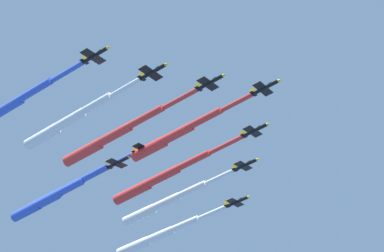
% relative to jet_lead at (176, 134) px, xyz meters
% --- Properties ---
extents(jet_lead, '(55.05, 10.43, 4.41)m').
position_rel_jet_lead_xyz_m(jet_lead, '(0.00, 0.00, 0.00)').
color(jet_lead, black).
extents(jet_port_inner, '(61.90, 10.82, 4.48)m').
position_rel_jet_lead_xyz_m(jet_port_inner, '(-16.74, 10.85, -0.81)').
color(jet_port_inner, black).
extents(jet_starboard_inner, '(61.56, 11.18, 4.52)m').
position_rel_jet_lead_xyz_m(jet_starboard_inner, '(-14.00, -13.86, -2.14)').
color(jet_starboard_inner, black).
extents(jet_port_mid, '(56.54, 10.76, 4.48)m').
position_rel_jet_lead_xyz_m(jet_port_mid, '(-25.50, 22.00, 0.04)').
color(jet_port_mid, black).
extents(jet_starboard_mid, '(55.34, 10.71, 4.45)m').
position_rel_jet_lead_xyz_m(jet_starboard_mid, '(-19.69, -26.91, -1.91)').
color(jet_starboard_mid, black).
extents(jet_port_outer, '(57.57, 11.62, 4.42)m').
position_rel_jet_lead_xyz_m(jet_port_outer, '(-38.41, 32.54, -1.77)').
color(jet_port_outer, black).
extents(jet_starboard_outer, '(60.23, 11.96, 4.49)m').
position_rel_jet_lead_xyz_m(jet_starboard_outer, '(-32.62, -41.09, 0.91)').
color(jet_starboard_outer, black).
extents(jet_trail_port, '(57.59, 10.75, 4.45)m').
position_rel_jet_lead_xyz_m(jet_trail_port, '(-45.70, -4.73, 0.77)').
color(jet_trail_port, black).
extents(jet_trail_starboard, '(54.25, 10.49, 4.50)m').
position_rel_jet_lead_xyz_m(jet_trail_starboard, '(-54.52, -5.69, 0.29)').
color(jet_trail_starboard, black).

